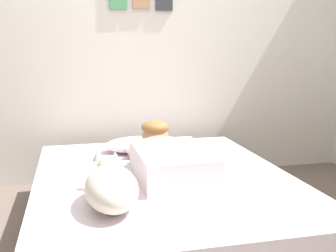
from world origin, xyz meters
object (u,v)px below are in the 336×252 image
person_lying (167,155)px  cell_phone (187,173)px  coffee_cup (187,148)px  bed (163,204)px  pillow (139,144)px  dog (111,185)px

person_lying → cell_phone: person_lying is taller
coffee_cup → bed: bearing=-121.3°
coffee_cup → person_lying: bearing=-121.7°
bed → pillow: (-0.05, 0.61, 0.25)m
person_lying → cell_phone: 0.17m
pillow → dog: dog is taller
bed → cell_phone: 0.25m
pillow → dog: (-0.31, -1.02, 0.05)m
bed → dog: dog is taller
person_lying → dog: (-0.40, -0.48, -0.00)m
bed → person_lying: 0.31m
dog → coffee_cup: dog is taller
person_lying → cell_phone: size_ratio=6.57×
bed → person_lying: person_lying is taller
pillow → person_lying: person_lying is taller
bed → cell_phone: size_ratio=13.97×
pillow → person_lying: (0.09, -0.54, 0.05)m
pillow → cell_phone: (0.20, -0.61, -0.05)m
pillow → bed: bearing=-85.2°
coffee_cup → pillow: bearing=160.1°
dog → cell_phone: (0.51, 0.41, -0.10)m
bed → coffee_cup: coffee_cup is taller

